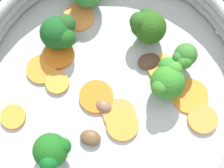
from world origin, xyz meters
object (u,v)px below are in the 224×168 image
object	(u,v)px
carrot_slice_5	(59,55)
mushroom_piece_1	(90,138)
broccoli_floret_5	(167,81)
carrot_slice_10	(190,96)
skillet	(112,89)
carrot_slice_6	(118,115)
carrot_slice_7	(79,17)
carrot_slice_1	(203,119)
broccoli_floret_2	(51,152)
broccoli_floret_0	(184,57)
mushroom_piece_2	(104,106)
carrot_slice_9	(161,67)
carrot_slice_3	(57,83)
broccoli_floret_1	(60,32)
carrot_slice_2	(96,97)
mushroom_piece_0	(149,61)
carrot_slice_0	(42,69)
broccoli_floret_3	(147,26)
carrot_slice_4	(123,125)
carrot_slice_8	(13,117)

from	to	relation	value
carrot_slice_5	mushroom_piece_1	world-z (taller)	mushroom_piece_1
broccoli_floret_5	carrot_slice_10	bearing A→B (deg)	55.54
broccoli_floret_5	skillet	bearing A→B (deg)	-104.75
carrot_slice_5	carrot_slice_6	size ratio (longest dim) A/B	0.98
carrot_slice_5	carrot_slice_7	distance (m)	0.06
carrot_slice_1	broccoli_floret_5	xyz separation A→B (m)	(-0.05, -0.03, 0.03)
carrot_slice_6	broccoli_floret_2	xyz separation A→B (m)	(0.03, -0.09, 0.02)
carrot_slice_1	broccoli_floret_0	bearing A→B (deg)	-177.43
mushroom_piece_2	skillet	bearing A→B (deg)	143.69
skillet	carrot_slice_9	distance (m)	0.07
skillet	carrot_slice_1	size ratio (longest dim) A/B	9.03
carrot_slice_5	mushroom_piece_2	distance (m)	0.09
carrot_slice_1	broccoli_floret_5	bearing A→B (deg)	-147.48
carrot_slice_3	broccoli_floret_1	xyz separation A→B (m)	(-0.06, 0.02, 0.03)
skillet	carrot_slice_9	size ratio (longest dim) A/B	9.03
broccoli_floret_2	carrot_slice_9	bearing A→B (deg)	115.30
carrot_slice_2	mushroom_piece_2	bearing A→B (deg)	21.62
mushroom_piece_0	carrot_slice_9	bearing A→B (deg)	50.59
carrot_slice_3	carrot_slice_6	xyz separation A→B (m)	(0.06, 0.07, -0.00)
carrot_slice_3	broccoli_floret_2	distance (m)	0.10
skillet	carrot_slice_2	distance (m)	0.03
carrot_slice_0	carrot_slice_5	xyz separation A→B (m)	(-0.01, 0.03, 0.00)
carrot_slice_9	mushroom_piece_1	bearing A→B (deg)	-58.90
carrot_slice_7	mushroom_piece_0	xyz separation A→B (m)	(0.09, 0.08, 0.00)
broccoli_floret_2	broccoli_floret_3	xyz separation A→B (m)	(-0.13, 0.15, 0.00)
carrot_slice_5	broccoli_floret_0	world-z (taller)	broccoli_floret_0
carrot_slice_1	broccoli_floret_5	distance (m)	0.07
carrot_slice_3	carrot_slice_7	distance (m)	0.10
broccoli_floret_0	mushroom_piece_0	distance (m)	0.05
carrot_slice_3	broccoli_floret_0	size ratio (longest dim) A/B	0.72
carrot_slice_9	broccoli_floret_3	bearing A→B (deg)	-172.36
carrot_slice_4	broccoli_floret_0	size ratio (longest dim) A/B	0.94
carrot_slice_4	broccoli_floret_0	world-z (taller)	broccoli_floret_0
carrot_slice_2	broccoli_floret_2	distance (m)	0.09
carrot_slice_0	carrot_slice_2	distance (m)	0.08
carrot_slice_9	mushroom_piece_2	xyz separation A→B (m)	(0.03, -0.09, 0.00)
carrot_slice_0	carrot_slice_8	distance (m)	0.07
skillet	broccoli_floret_0	size ratio (longest dim) A/B	7.88
skillet	carrot_slice_6	bearing A→B (deg)	-2.32
carrot_slice_5	carrot_slice_7	bearing A→B (deg)	141.87
broccoli_floret_1	mushroom_piece_1	world-z (taller)	broccoli_floret_1
carrot_slice_6	carrot_slice_10	bearing A→B (deg)	90.51
carrot_slice_6	carrot_slice_7	size ratio (longest dim) A/B	0.96
carrot_slice_7	carrot_slice_8	world-z (taller)	carrot_slice_8
carrot_slice_8	carrot_slice_1	bearing A→B (deg)	74.58
carrot_slice_3	mushroom_piece_0	bearing A→B (deg)	89.00
carrot_slice_5	broccoli_floret_2	size ratio (longest dim) A/B	0.88
carrot_slice_1	mushroom_piece_0	size ratio (longest dim) A/B	1.23
broccoli_floret_3	carrot_slice_1	bearing A→B (deg)	15.45
carrot_slice_1	skillet	bearing A→B (deg)	-125.14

